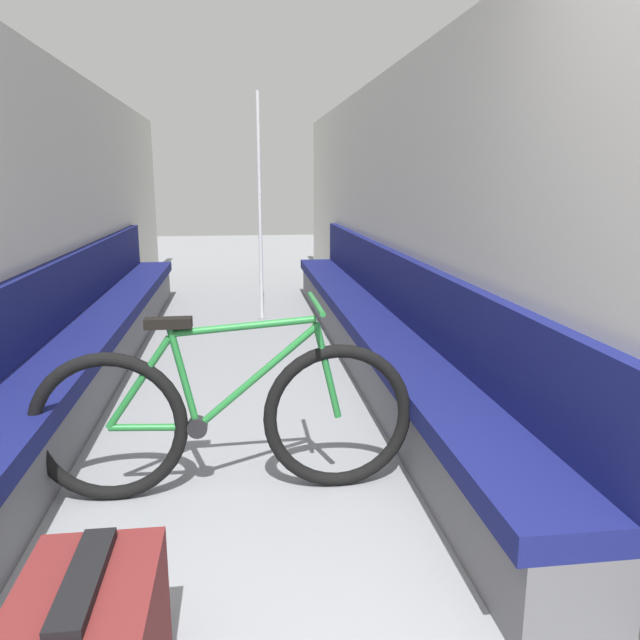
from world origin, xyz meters
name	(u,v)px	position (x,y,z in m)	size (l,w,h in m)	color
wall_left	(56,219)	(-1.28, 3.62, 1.13)	(0.10, 10.44, 2.26)	beige
wall_right	(400,216)	(1.28, 3.62, 1.13)	(0.10, 10.44, 2.26)	beige
bench_seat_row_left	(94,336)	(-1.04, 3.44, 0.29)	(0.44, 6.24, 0.87)	#5B5B60
bench_seat_row_right	(372,327)	(1.04, 3.44, 0.29)	(0.44, 6.24, 0.87)	#5B5B60
bicycle	(226,418)	(-0.05, 1.49, 0.36)	(1.71, 0.46, 0.89)	black
grab_pole_near	(260,212)	(0.25, 5.15, 1.09)	(0.08, 0.08, 2.24)	gray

